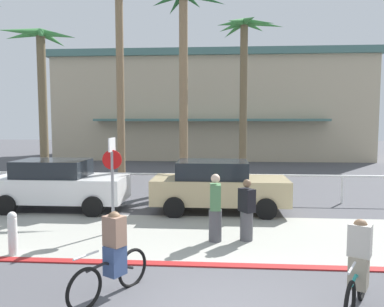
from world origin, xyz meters
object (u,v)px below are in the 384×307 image
(car_white_1, at_px, (59,184))
(pedestrian_0, at_px, (215,211))
(stop_sign_bike_lane, at_px, (112,171))
(bollard_1, at_px, (13,233))
(palm_tree_1, at_px, (41,73))
(pedestrian_1, at_px, (247,213))
(car_tan_2, at_px, (218,186))
(palm_tree_2, at_px, (119,30))
(palm_tree_3, at_px, (184,50))
(cyclist_black_0, at_px, (113,256))
(palm_tree_4, at_px, (245,57))
(cyclist_teal_1, at_px, (358,267))

(car_white_1, height_order, pedestrian_0, pedestrian_0)
(stop_sign_bike_lane, relative_size, bollard_1, 2.56)
(palm_tree_1, bearing_deg, pedestrian_1, -37.88)
(car_tan_2, bearing_deg, palm_tree_2, 130.39)
(palm_tree_3, distance_m, car_tan_2, 6.43)
(pedestrian_1, bearing_deg, cyclist_black_0, -128.42)
(bollard_1, bearing_deg, palm_tree_4, 61.61)
(cyclist_black_0, bearing_deg, palm_tree_1, 120.90)
(stop_sign_bike_lane, relative_size, car_tan_2, 0.58)
(car_white_1, bearing_deg, pedestrian_0, -30.02)
(bollard_1, xyz_separation_m, cyclist_teal_1, (6.82, -1.96, 0.18))
(palm_tree_3, distance_m, cyclist_teal_1, 11.96)
(palm_tree_2, bearing_deg, palm_tree_3, -28.77)
(bollard_1, xyz_separation_m, car_tan_2, (4.56, 4.42, 0.35))
(car_white_1, xyz_separation_m, cyclist_black_0, (3.58, -6.10, -0.18))
(palm_tree_2, distance_m, pedestrian_1, 11.96)
(bollard_1, relative_size, palm_tree_4, 0.13)
(palm_tree_2, distance_m, car_white_1, 8.43)
(stop_sign_bike_lane, xyz_separation_m, pedestrian_1, (3.52, -0.43, -0.96))
(palm_tree_3, bearing_deg, car_white_1, -135.93)
(stop_sign_bike_lane, distance_m, car_tan_2, 3.89)
(stop_sign_bike_lane, bearing_deg, palm_tree_3, 77.98)
(stop_sign_bike_lane, xyz_separation_m, car_tan_2, (2.79, 2.58, -0.81))
(palm_tree_2, height_order, palm_tree_3, palm_tree_2)
(cyclist_black_0, relative_size, pedestrian_1, 1.02)
(bollard_1, relative_size, palm_tree_1, 0.15)
(pedestrian_0, bearing_deg, bollard_1, -164.01)
(palm_tree_4, height_order, pedestrian_1, palm_tree_4)
(palm_tree_2, xyz_separation_m, pedestrian_0, (4.61, -8.61, -6.39))
(bollard_1, xyz_separation_m, palm_tree_2, (-0.10, 9.90, 6.67))
(stop_sign_bike_lane, xyz_separation_m, cyclist_black_0, (1.01, -3.59, -0.98))
(stop_sign_bike_lane, height_order, pedestrian_0, stop_sign_bike_lane)
(stop_sign_bike_lane, xyz_separation_m, car_white_1, (-2.57, 2.51, -0.81))
(palm_tree_3, relative_size, pedestrian_0, 4.91)
(bollard_1, distance_m, car_tan_2, 6.36)
(palm_tree_1, bearing_deg, palm_tree_4, 18.03)
(palm_tree_4, relative_size, car_tan_2, 1.78)
(stop_sign_bike_lane, bearing_deg, palm_tree_1, 128.27)
(palm_tree_2, relative_size, pedestrian_1, 6.35)
(cyclist_teal_1, distance_m, pedestrian_1, 3.71)
(stop_sign_bike_lane, bearing_deg, palm_tree_4, 65.61)
(stop_sign_bike_lane, bearing_deg, cyclist_teal_1, -36.99)
(pedestrian_0, bearing_deg, pedestrian_1, 9.15)
(palm_tree_1, relative_size, palm_tree_4, 0.88)
(bollard_1, bearing_deg, cyclist_teal_1, -16.05)
(pedestrian_1, bearing_deg, pedestrian_0, -170.85)
(palm_tree_4, bearing_deg, car_white_1, -136.18)
(palm_tree_1, height_order, palm_tree_2, palm_tree_2)
(palm_tree_1, xyz_separation_m, pedestrian_0, (7.45, -6.53, -4.18))
(car_tan_2, relative_size, pedestrian_1, 2.81)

